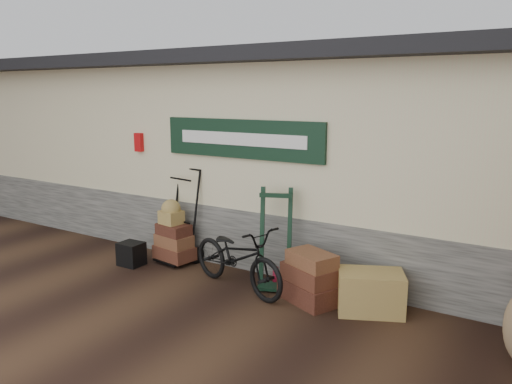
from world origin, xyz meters
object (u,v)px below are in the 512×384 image
(bicycle, at_px, (237,253))
(green_barrow, at_px, (275,238))
(wicker_hamper, at_px, (371,292))
(suitcase_stack, at_px, (310,276))
(porter_trolley, at_px, (182,215))
(black_trunk, at_px, (131,254))

(bicycle, bearing_deg, green_barrow, -30.12)
(wicker_hamper, height_order, bicycle, bicycle)
(wicker_hamper, distance_m, bicycle, 1.79)
(suitcase_stack, bearing_deg, bicycle, -171.77)
(porter_trolley, bearing_deg, wicker_hamper, 4.24)
(green_barrow, distance_m, wicker_hamper, 1.45)
(black_trunk, bearing_deg, suitcase_stack, 4.20)
(porter_trolley, bearing_deg, bicycle, -11.30)
(black_trunk, bearing_deg, bicycle, 2.07)
(bicycle, bearing_deg, black_trunk, 108.21)
(bicycle, bearing_deg, wicker_hamper, -65.74)
(green_barrow, distance_m, suitcase_stack, 0.74)
(porter_trolley, height_order, wicker_hamper, porter_trolley)
(green_barrow, xyz_separation_m, bicycle, (-0.37, -0.36, -0.17))
(suitcase_stack, relative_size, wicker_hamper, 0.98)
(black_trunk, relative_size, bicycle, 0.21)
(suitcase_stack, bearing_deg, wicker_hamper, 7.99)
(black_trunk, bearing_deg, green_barrow, 10.58)
(suitcase_stack, height_order, wicker_hamper, suitcase_stack)
(green_barrow, height_order, bicycle, green_barrow)
(wicker_hamper, relative_size, black_trunk, 2.15)
(green_barrow, xyz_separation_m, black_trunk, (-2.28, -0.43, -0.50))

